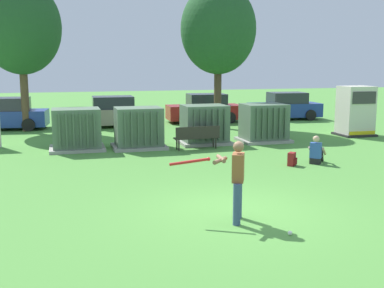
% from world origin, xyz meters
% --- Properties ---
extents(ground_plane, '(96.00, 96.00, 0.00)m').
position_xyz_m(ground_plane, '(0.00, 0.00, 0.00)').
color(ground_plane, '#51933D').
extents(transformer_west, '(2.10, 1.70, 1.62)m').
position_xyz_m(transformer_west, '(-3.22, 9.05, 0.79)').
color(transformer_west, '#9E9B93').
rests_on(transformer_west, ground).
extents(transformer_mid_west, '(2.10, 1.70, 1.62)m').
position_xyz_m(transformer_mid_west, '(-0.82, 8.83, 0.79)').
color(transformer_mid_west, '#9E9B93').
rests_on(transformer_mid_west, ground).
extents(transformer_mid_east, '(2.10, 1.70, 1.62)m').
position_xyz_m(transformer_mid_east, '(2.00, 9.15, 0.79)').
color(transformer_mid_east, '#9E9B93').
rests_on(transformer_mid_east, ground).
extents(transformer_east, '(2.10, 1.70, 1.62)m').
position_xyz_m(transformer_east, '(4.64, 9.02, 0.79)').
color(transformer_east, '#9E9B93').
rests_on(transformer_east, ground).
extents(generator_enclosure, '(1.60, 1.40, 2.30)m').
position_xyz_m(generator_enclosure, '(9.46, 9.49, 1.14)').
color(generator_enclosure, '#262626').
rests_on(generator_enclosure, ground).
extents(park_bench, '(1.82, 0.49, 0.92)m').
position_xyz_m(park_bench, '(1.34, 7.92, 0.54)').
color(park_bench, '#2D2823').
rests_on(park_bench, ground).
extents(batter, '(1.55, 0.94, 1.74)m').
position_xyz_m(batter, '(-0.25, -0.60, 0.98)').
color(batter, '#384C75').
rests_on(batter, ground).
extents(sports_ball, '(0.09, 0.09, 0.09)m').
position_xyz_m(sports_ball, '(0.51, -1.69, 0.04)').
color(sports_ball, white).
rests_on(sports_ball, ground).
extents(seated_spectator, '(0.73, 0.75, 0.96)m').
position_xyz_m(seated_spectator, '(4.49, 4.30, 0.38)').
color(seated_spectator, black).
rests_on(seated_spectator, ground).
extents(backpack, '(0.38, 0.38, 0.44)m').
position_xyz_m(backpack, '(3.53, 4.18, 0.21)').
color(backpack, maroon).
rests_on(backpack, ground).
extents(tree_left, '(3.85, 3.85, 7.36)m').
position_xyz_m(tree_left, '(-5.47, 15.11, 5.05)').
color(tree_left, brown).
rests_on(tree_left, ground).
extents(tree_center_left, '(3.84, 3.84, 7.33)m').
position_xyz_m(tree_center_left, '(4.11, 13.76, 5.03)').
color(tree_center_left, '#4C3828').
rests_on(tree_center_left, ground).
extents(parked_car_leftmost, '(4.37, 2.28, 1.62)m').
position_xyz_m(parked_car_leftmost, '(-6.52, 15.98, 0.75)').
color(parked_car_leftmost, navy).
rests_on(parked_car_leftmost, ground).
extents(parked_car_left_of_center, '(4.23, 1.98, 1.62)m').
position_xyz_m(parked_car_left_of_center, '(-1.23, 15.56, 0.75)').
color(parked_car_left_of_center, gray).
rests_on(parked_car_left_of_center, ground).
extents(parked_car_right_of_center, '(4.27, 2.06, 1.62)m').
position_xyz_m(parked_car_right_of_center, '(4.16, 16.24, 0.75)').
color(parked_car_right_of_center, maroon).
rests_on(parked_car_right_of_center, ground).
extents(parked_car_rightmost, '(4.31, 2.14, 1.62)m').
position_xyz_m(parked_car_rightmost, '(9.20, 16.23, 0.75)').
color(parked_car_rightmost, navy).
rests_on(parked_car_rightmost, ground).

